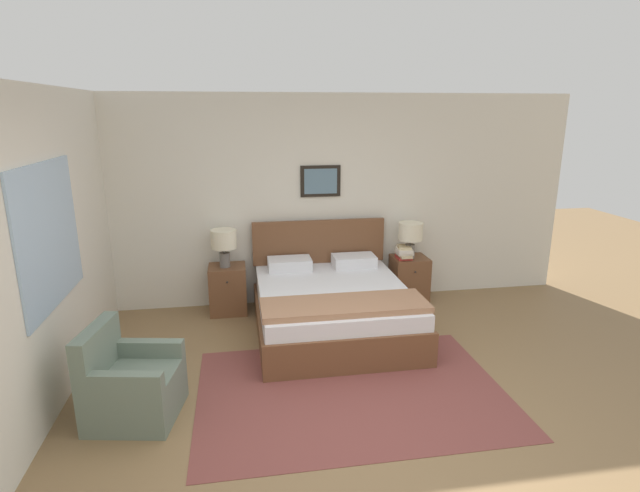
{
  "coord_description": "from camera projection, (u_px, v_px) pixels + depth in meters",
  "views": [
    {
      "loc": [
        -0.78,
        -3.15,
        2.4
      ],
      "look_at": [
        0.02,
        1.6,
        1.08
      ],
      "focal_mm": 28.0,
      "sensor_mm": 36.0,
      "label": 1
    }
  ],
  "objects": [
    {
      "name": "ground_plane",
      "position": [
        353.0,
        439.0,
        3.76
      ],
      "size": [
        16.0,
        16.0,
        0.0
      ],
      "primitive_type": "plane",
      "color": "olive"
    },
    {
      "name": "book_thick_bottom",
      "position": [
        404.0,
        257.0,
        6.29
      ],
      "size": [
        0.18,
        0.21,
        0.03
      ],
      "rotation": [
        0.0,
        0.0,
        -0.04
      ],
      "color": "#B7332D",
      "rests_on": "nightstand_by_door"
    },
    {
      "name": "bed",
      "position": [
        332.0,
        307.0,
        5.53
      ],
      "size": [
        1.67,
        1.94,
        1.07
      ],
      "color": "brown",
      "rests_on": "ground_plane"
    },
    {
      "name": "wall_left",
      "position": [
        63.0,
        238.0,
        4.41
      ],
      "size": [
        0.08,
        5.31,
        2.6
      ],
      "color": "silver",
      "rests_on": "ground_plane"
    },
    {
      "name": "book_novel_upper",
      "position": [
        404.0,
        253.0,
        6.27
      ],
      "size": [
        0.2,
        0.22,
        0.03
      ],
      "rotation": [
        0.0,
        0.0,
        -0.01
      ],
      "color": "silver",
      "rests_on": "book_hardcover_middle"
    },
    {
      "name": "area_rug_main",
      "position": [
        351.0,
        391.0,
        4.39
      ],
      "size": [
        2.67,
        1.87,
        0.01
      ],
      "color": "brown",
      "rests_on": "ground_plane"
    },
    {
      "name": "book_paperback_top",
      "position": [
        404.0,
        247.0,
        6.26
      ],
      "size": [
        0.18,
        0.23,
        0.03
      ],
      "rotation": [
        0.0,
        0.0,
        -0.16
      ],
      "color": "beige",
      "rests_on": "book_slim_near_top"
    },
    {
      "name": "armchair",
      "position": [
        130.0,
        385.0,
        3.98
      ],
      "size": [
        0.76,
        0.75,
        0.78
      ],
      "rotation": [
        0.0,
        0.0,
        -1.75
      ],
      "color": "slate",
      "rests_on": "ground_plane"
    },
    {
      "name": "table_lamp_by_door",
      "position": [
        411.0,
        234.0,
        6.25
      ],
      "size": [
        0.3,
        0.3,
        0.46
      ],
      "color": "slate",
      "rests_on": "nightstand_by_door"
    },
    {
      "name": "book_slim_near_top",
      "position": [
        404.0,
        250.0,
        6.27
      ],
      "size": [
        0.21,
        0.28,
        0.04
      ],
      "rotation": [
        0.0,
        0.0,
        -0.1
      ],
      "color": "silver",
      "rests_on": "book_novel_upper"
    },
    {
      "name": "book_hardcover_middle",
      "position": [
        404.0,
        255.0,
        6.28
      ],
      "size": [
        0.14,
        0.27,
        0.03
      ],
      "rotation": [
        0.0,
        0.0,
        0.0
      ],
      "color": "beige",
      "rests_on": "book_thick_bottom"
    },
    {
      "name": "table_lamp_near_window",
      "position": [
        224.0,
        241.0,
        5.88
      ],
      "size": [
        0.3,
        0.3,
        0.46
      ],
      "color": "slate",
      "rests_on": "nightstand_near_window"
    },
    {
      "name": "nightstand_by_door",
      "position": [
        409.0,
        279.0,
        6.43
      ],
      "size": [
        0.44,
        0.43,
        0.59
      ],
      "color": "brown",
      "rests_on": "ground_plane"
    },
    {
      "name": "nightstand_near_window",
      "position": [
        228.0,
        289.0,
        6.06
      ],
      "size": [
        0.44,
        0.43,
        0.59
      ],
      "color": "brown",
      "rests_on": "ground_plane"
    },
    {
      "name": "wall_back",
      "position": [
        301.0,
        201.0,
        6.21
      ],
      "size": [
        6.99,
        0.09,
        2.6
      ],
      "color": "silver",
      "rests_on": "ground_plane"
    }
  ]
}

